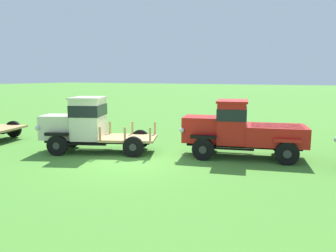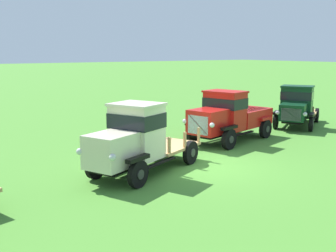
# 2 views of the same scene
# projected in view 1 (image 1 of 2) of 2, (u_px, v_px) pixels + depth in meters

# --- Properties ---
(ground_plane) EXTENTS (240.00, 240.00, 0.00)m
(ground_plane) POSITION_uv_depth(u_px,v_px,m) (131.00, 161.00, 12.32)
(ground_plane) COLOR #47842D
(vintage_truck_second_in_line) EXTENTS (5.03, 3.29, 2.31)m
(vintage_truck_second_in_line) POSITION_uv_depth(u_px,v_px,m) (85.00, 124.00, 13.73)
(vintage_truck_second_in_line) COLOR black
(vintage_truck_second_in_line) RESTS_ON ground
(vintage_truck_midrow_center) EXTENTS (5.01, 2.92, 2.24)m
(vintage_truck_midrow_center) POSITION_uv_depth(u_px,v_px,m) (240.00, 129.00, 12.86)
(vintage_truck_midrow_center) COLOR black
(vintage_truck_midrow_center) RESTS_ON ground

